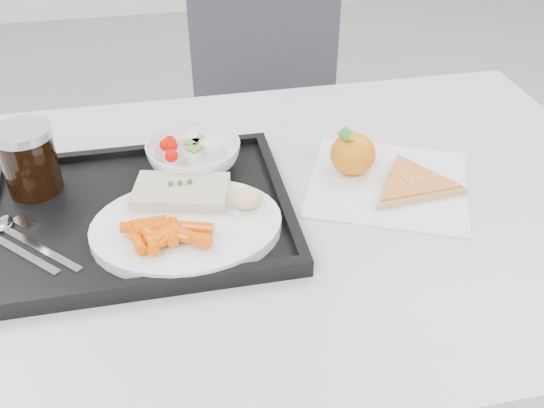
# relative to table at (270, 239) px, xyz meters

# --- Properties ---
(table) EXTENTS (1.20, 0.80, 0.75)m
(table) POSITION_rel_table_xyz_m (0.00, 0.00, 0.00)
(table) COLOR silver
(table) RESTS_ON ground
(chair) EXTENTS (0.54, 0.54, 0.93)m
(chair) POSITION_rel_table_xyz_m (0.16, 0.76, -0.15)
(chair) COLOR #34353C
(chair) RESTS_ON ground
(tray) EXTENTS (0.45, 0.35, 0.03)m
(tray) POSITION_rel_table_xyz_m (-0.20, 0.01, 0.08)
(tray) COLOR black
(tray) RESTS_ON table
(dinner_plate) EXTENTS (0.27, 0.27, 0.02)m
(dinner_plate) POSITION_rel_table_xyz_m (-0.13, -0.06, 0.09)
(dinner_plate) COLOR white
(dinner_plate) RESTS_ON tray
(fish_fillet) EXTENTS (0.15, 0.11, 0.03)m
(fish_fillet) POSITION_rel_table_xyz_m (-0.13, 0.01, 0.11)
(fish_fillet) COLOR beige
(fish_fillet) RESTS_ON dinner_plate
(bread_roll) EXTENTS (0.05, 0.05, 0.03)m
(bread_roll) POSITION_rel_table_xyz_m (-0.04, -0.04, 0.12)
(bread_roll) COLOR tan
(bread_roll) RESTS_ON dinner_plate
(salad_bowl) EXTENTS (0.15, 0.15, 0.05)m
(salad_bowl) POSITION_rel_table_xyz_m (-0.10, 0.11, 0.11)
(salad_bowl) COLOR white
(salad_bowl) RESTS_ON tray
(cola_glass) EXTENTS (0.09, 0.09, 0.11)m
(cola_glass) POSITION_rel_table_xyz_m (-0.35, 0.10, 0.14)
(cola_glass) COLOR black
(cola_glass) RESTS_ON tray
(cutlery) EXTENTS (0.14, 0.15, 0.01)m
(cutlery) POSITION_rel_table_xyz_m (-0.36, -0.03, 0.08)
(cutlery) COLOR silver
(cutlery) RESTS_ON tray
(napkin) EXTENTS (0.33, 0.32, 0.00)m
(napkin) POSITION_rel_table_xyz_m (0.20, 0.02, 0.07)
(napkin) COLOR white
(napkin) RESTS_ON table
(tangerine) EXTENTS (0.10, 0.10, 0.07)m
(tangerine) POSITION_rel_table_xyz_m (0.15, 0.07, 0.10)
(tangerine) COLOR #DC5C1E
(tangerine) RESTS_ON napkin
(pizza_slice) EXTENTS (0.26, 0.26, 0.02)m
(pizza_slice) POSITION_rel_table_xyz_m (0.23, -0.00, 0.08)
(pizza_slice) COLOR tan
(pizza_slice) RESTS_ON napkin
(carrot_pile) EXTENTS (0.13, 0.07, 0.02)m
(carrot_pile) POSITION_rel_table_xyz_m (-0.16, -0.09, 0.11)
(carrot_pile) COLOR #EC5500
(carrot_pile) RESTS_ON dinner_plate
(salad_contents) EXTENTS (0.10, 0.08, 0.03)m
(salad_contents) POSITION_rel_table_xyz_m (-0.11, 0.12, 0.12)
(salad_contents) COLOR #C90900
(salad_contents) RESTS_ON salad_bowl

